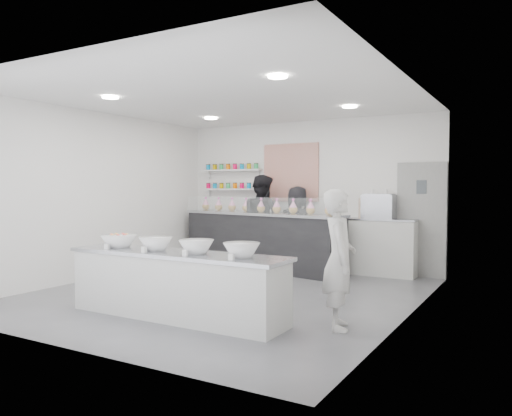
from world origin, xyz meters
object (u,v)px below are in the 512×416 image
(back_bar, at_px, (261,241))
(espresso_machine, at_px, (379,207))
(staff_right, at_px, (297,228))
(espresso_ledge, at_px, (377,247))
(woman_prep, at_px, (339,259))
(staff_left, at_px, (262,221))
(prep_counter, at_px, (176,285))

(back_bar, height_order, espresso_machine, espresso_machine)
(espresso_machine, height_order, staff_right, staff_right)
(staff_right, bearing_deg, espresso_ledge, 164.66)
(back_bar, xyz_separation_m, espresso_machine, (2.25, 0.48, 0.71))
(woman_prep, distance_m, staff_right, 4.15)
(woman_prep, xyz_separation_m, staff_left, (-2.97, 3.48, 0.14))
(woman_prep, bearing_deg, espresso_ledge, -14.66)
(espresso_machine, relative_size, staff_right, 0.35)
(staff_left, bearing_deg, woman_prep, 146.34)
(staff_left, relative_size, staff_right, 1.14)
(back_bar, relative_size, espresso_machine, 6.37)
(espresso_machine, height_order, woman_prep, woman_prep)
(back_bar, distance_m, staff_left, 0.47)
(espresso_ledge, bearing_deg, back_bar, -167.86)
(prep_counter, distance_m, espresso_machine, 4.57)
(woman_prep, height_order, staff_left, staff_left)
(espresso_machine, bearing_deg, back_bar, -167.98)
(prep_counter, xyz_separation_m, staff_left, (-1.01, 4.05, 0.53))
(espresso_ledge, distance_m, woman_prep, 3.77)
(staff_left, bearing_deg, prep_counter, 119.95)
(back_bar, relative_size, woman_prep, 2.27)
(espresso_machine, bearing_deg, prep_counter, -107.60)
(prep_counter, distance_m, staff_left, 4.20)
(espresso_ledge, relative_size, staff_left, 0.75)
(woman_prep, relative_size, staff_left, 0.85)
(espresso_machine, relative_size, woman_prep, 0.36)
(woman_prep, height_order, staff_right, staff_right)
(espresso_machine, xyz_separation_m, staff_right, (-1.59, -0.18, -0.45))
(back_bar, xyz_separation_m, staff_right, (0.67, 0.30, 0.27))
(back_bar, relative_size, staff_right, 2.20)
(prep_counter, xyz_separation_m, espresso_machine, (1.36, 4.27, 0.87))
(espresso_ledge, xyz_separation_m, staff_left, (-2.35, -0.23, 0.42))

